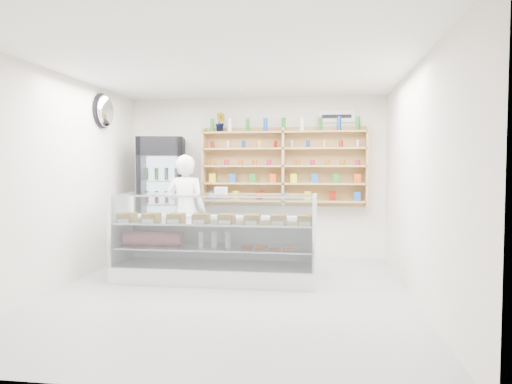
# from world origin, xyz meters

# --- Properties ---
(room) EXTENTS (5.00, 5.00, 5.00)m
(room) POSITION_xyz_m (0.00, 0.00, 1.40)
(room) COLOR #99999D
(room) RESTS_ON ground
(display_counter) EXTENTS (2.78, 0.83, 1.21)m
(display_counter) POSITION_xyz_m (-0.31, 0.65, 0.34)
(display_counter) COLOR white
(display_counter) RESTS_ON floor
(shop_worker) EXTENTS (0.67, 0.46, 1.78)m
(shop_worker) POSITION_xyz_m (-0.96, 1.39, 0.89)
(shop_worker) COLOR silver
(shop_worker) RESTS_ON floor
(drinks_cooler) EXTENTS (0.89, 0.88, 2.08)m
(drinks_cooler) POSITION_xyz_m (-1.56, 1.99, 1.05)
(drinks_cooler) COLOR black
(drinks_cooler) RESTS_ON floor
(wall_shelving) EXTENTS (2.84, 0.28, 1.33)m
(wall_shelving) POSITION_xyz_m (0.50, 2.34, 1.59)
(wall_shelving) COLOR #AB7C50
(wall_shelving) RESTS_ON back_wall
(potted_plant) EXTENTS (0.23, 0.21, 0.33)m
(potted_plant) POSITION_xyz_m (-0.60, 2.34, 2.36)
(potted_plant) COLOR #1E6626
(potted_plant) RESTS_ON wall_shelving
(security_mirror) EXTENTS (0.15, 0.50, 0.50)m
(security_mirror) POSITION_xyz_m (-2.17, 1.20, 2.45)
(security_mirror) COLOR silver
(security_mirror) RESTS_ON left_wall
(wall_sign) EXTENTS (0.62, 0.03, 0.20)m
(wall_sign) POSITION_xyz_m (1.40, 2.47, 2.45)
(wall_sign) COLOR white
(wall_sign) RESTS_ON back_wall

